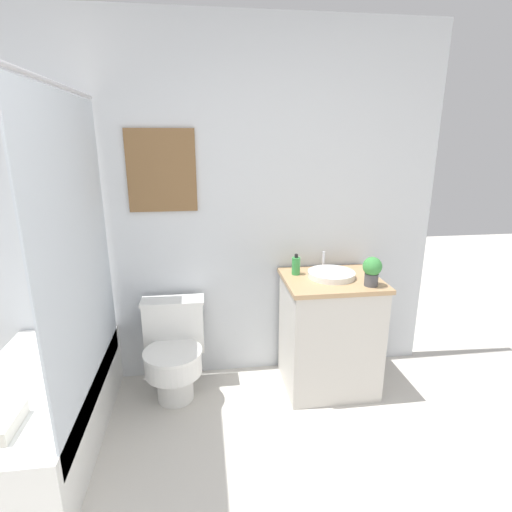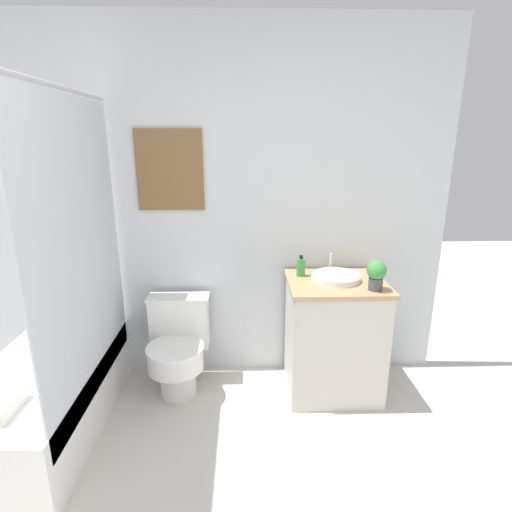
{
  "view_description": "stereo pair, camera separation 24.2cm",
  "coord_description": "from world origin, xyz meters",
  "px_view_note": "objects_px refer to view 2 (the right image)",
  "views": [
    {
      "loc": [
        0.06,
        -0.67,
        1.73
      ],
      "look_at": [
        0.38,
        1.63,
        1.05
      ],
      "focal_mm": 28.0,
      "sensor_mm": 36.0,
      "label": 1
    },
    {
      "loc": [
        0.3,
        -0.69,
        1.73
      ],
      "look_at": [
        0.38,
        1.63,
        1.05
      ],
      "focal_mm": 28.0,
      "sensor_mm": 36.0,
      "label": 2
    }
  ],
  "objects_px": {
    "toilet": "(178,346)",
    "sink": "(336,277)",
    "soap_bottle": "(301,267)",
    "potted_plant": "(376,274)"
  },
  "relations": [
    {
      "from": "soap_bottle",
      "to": "potted_plant",
      "type": "relative_size",
      "value": 0.77
    },
    {
      "from": "toilet",
      "to": "sink",
      "type": "relative_size",
      "value": 1.87
    },
    {
      "from": "toilet",
      "to": "potted_plant",
      "type": "distance_m",
      "value": 1.43
    },
    {
      "from": "toilet",
      "to": "soap_bottle",
      "type": "bearing_deg",
      "value": 5.08
    },
    {
      "from": "toilet",
      "to": "potted_plant",
      "type": "bearing_deg",
      "value": -9.18
    },
    {
      "from": "sink",
      "to": "potted_plant",
      "type": "xyz_separation_m",
      "value": [
        0.2,
        -0.19,
        0.09
      ]
    },
    {
      "from": "toilet",
      "to": "soap_bottle",
      "type": "height_order",
      "value": "soap_bottle"
    },
    {
      "from": "soap_bottle",
      "to": "potted_plant",
      "type": "height_order",
      "value": "potted_plant"
    },
    {
      "from": "soap_bottle",
      "to": "potted_plant",
      "type": "bearing_deg",
      "value": -33.63
    },
    {
      "from": "toilet",
      "to": "sink",
      "type": "height_order",
      "value": "sink"
    }
  ]
}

